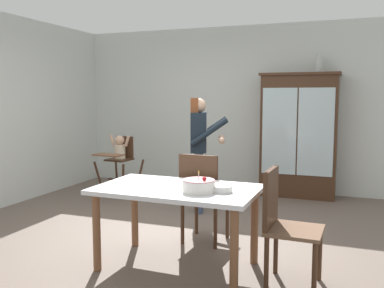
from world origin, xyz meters
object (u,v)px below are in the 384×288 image
ceramic_vase (319,65)px  high_chair_with_toddler (119,154)px  birthday_cake (199,186)px  china_cabinet (299,135)px  dining_table (177,198)px  dining_chair_far_side (202,192)px  dining_chair_right_end (282,218)px  serving_bowl (222,189)px  adult_person (199,140)px

ceramic_vase → high_chair_with_toddler: size_ratio=0.28×
ceramic_vase → birthday_cake: 3.62m
china_cabinet → ceramic_vase: (0.26, 0.00, 1.06)m
ceramic_vase → dining_table: (-0.96, -3.21, -1.38)m
china_cabinet → ceramic_vase: ceramic_vase is taller
dining_chair_far_side → high_chair_with_toddler: bearing=-36.6°
ceramic_vase → dining_chair_far_side: size_ratio=0.28×
dining_table → birthday_cake: (0.25, -0.11, 0.15)m
birthday_cake → dining_table: bearing=155.0°
ceramic_vase → dining_chair_right_end: size_ratio=0.28×
serving_bowl → high_chair_with_toddler: bearing=135.4°
birthday_cake → china_cabinet: bearing=82.2°
ceramic_vase → dining_chair_far_side: ceramic_vase is taller
adult_person → birthday_cake: bearing=-177.7°
birthday_cake → serving_bowl: birthday_cake is taller
serving_bowl → dining_chair_right_end: 0.55m
adult_person → dining_chair_right_end: (1.37, -1.83, -0.41)m
adult_person → birthday_cake: 2.05m
adult_person → dining_chair_right_end: size_ratio=1.59×
china_cabinet → adult_person: size_ratio=1.24×
birthday_cake → dining_chair_far_side: size_ratio=0.29×
high_chair_with_toddler → birthday_cake: size_ratio=3.39×
china_cabinet → dining_chair_right_end: bearing=-85.8°
high_chair_with_toddler → dining_chair_right_end: (2.85, -2.28, -0.10)m
ceramic_vase → serving_bowl: 3.53m
adult_person → dining_chair_far_side: 1.31m
dining_chair_far_side → dining_chair_right_end: 1.14m
dining_chair_far_side → ceramic_vase: bearing=-106.9°
birthday_cake → dining_chair_right_end: bearing=7.9°
dining_table → ceramic_vase: bearing=73.3°
adult_person → serving_bowl: size_ratio=8.50×
china_cabinet → dining_chair_right_end: china_cabinet is taller
ceramic_vase → dining_chair_far_side: 3.10m
adult_person → dining_chair_far_side: bearing=-176.3°
dining_table → birthday_cake: 0.31m
high_chair_with_toddler → adult_person: (1.48, -0.45, 0.31)m
high_chair_with_toddler → ceramic_vase: bearing=24.0°
high_chair_with_toddler → dining_chair_far_side: dining_chair_far_side is taller
serving_bowl → dining_chair_right_end: bearing=2.8°
ceramic_vase → high_chair_with_toddler: bearing=-161.7°
ceramic_vase → high_chair_with_toddler: 3.32m
high_chair_with_toddler → adult_person: 1.58m
ceramic_vase → dining_table: size_ratio=0.18×
china_cabinet → dining_table: 3.30m
high_chair_with_toddler → dining_table: 2.96m
china_cabinet → dining_chair_far_side: bearing=-105.1°
china_cabinet → birthday_cake: china_cabinet is taller
china_cabinet → high_chair_with_toddler: (-2.61, -0.94, -0.30)m
birthday_cake → dining_chair_far_side: dining_chair_far_side is taller
ceramic_vase → serving_bowl: bearing=-99.3°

